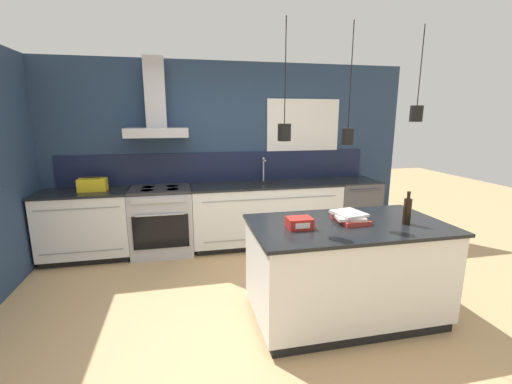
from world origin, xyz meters
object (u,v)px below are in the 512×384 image
bottle_on_island (407,211)px  book_stack (349,217)px  oven_range (162,221)px  red_supply_box (299,223)px  yellow_toolbox (93,185)px  dishwasher (353,209)px

bottle_on_island → book_stack: bottle_on_island is taller
oven_range → red_supply_box: size_ratio=4.33×
oven_range → red_supply_box: (1.26, -1.99, 0.50)m
bottle_on_island → red_supply_box: bottle_on_island is taller
oven_range → yellow_toolbox: size_ratio=2.68×
book_stack → yellow_toolbox: size_ratio=1.09×
bottle_on_island → yellow_toolbox: 3.70m
book_stack → red_supply_box: 0.51m
bottle_on_island → yellow_toolbox: size_ratio=0.87×
bottle_on_island → book_stack: bearing=157.9°
oven_range → dishwasher: bearing=0.1°
oven_range → book_stack: book_stack is taller
book_stack → yellow_toolbox: (-2.59, 1.91, 0.04)m
oven_range → yellow_toolbox: bearing=179.7°
red_supply_box → yellow_toolbox: (-2.09, 2.00, 0.03)m
dishwasher → book_stack: bearing=-119.4°
bottle_on_island → red_supply_box: size_ratio=1.41×
bottle_on_island → red_supply_box: bearing=174.1°
dishwasher → red_supply_box: (-1.59, -2.00, 0.50)m
red_supply_box → yellow_toolbox: bearing=136.3°
oven_range → yellow_toolbox: 0.99m
book_stack → dishwasher: bearing=60.6°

